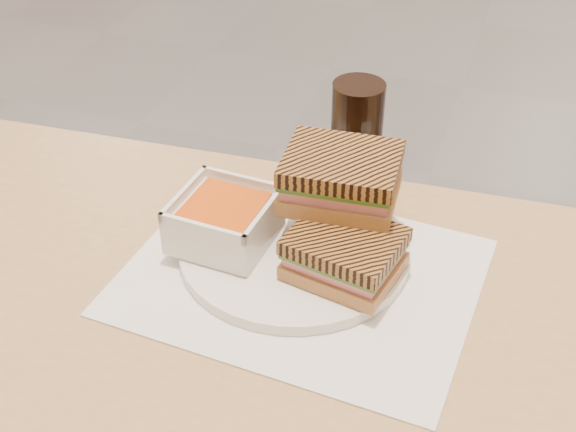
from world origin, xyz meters
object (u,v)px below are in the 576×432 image
(main_table, at_px, (174,409))
(cola_glass, at_px, (356,135))
(plate, at_px, (295,249))
(soup_bowl, at_px, (224,222))
(panini_lower, at_px, (345,254))

(main_table, distance_m, cola_glass, 0.40)
(plate, height_order, soup_bowl, soup_bowl)
(soup_bowl, height_order, panini_lower, soup_bowl)
(main_table, height_order, plate, plate)
(plate, xyz_separation_m, cola_glass, (0.02, 0.17, 0.06))
(main_table, xyz_separation_m, plate, (0.09, 0.17, 0.12))
(main_table, relative_size, plate, 4.64)
(main_table, height_order, soup_bowl, soup_bowl)
(plate, relative_size, panini_lower, 2.04)
(panini_lower, height_order, cola_glass, cola_glass)
(main_table, bearing_deg, plate, 63.12)
(cola_glass, bearing_deg, panini_lower, -78.21)
(plate, distance_m, soup_bowl, 0.09)
(plate, distance_m, panini_lower, 0.08)
(soup_bowl, xyz_separation_m, cola_glass, (0.10, 0.19, 0.03))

